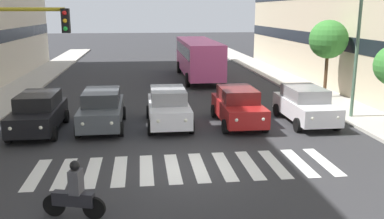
% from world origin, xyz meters
% --- Properties ---
extents(ground_plane, '(180.00, 180.00, 0.00)m').
position_xyz_m(ground_plane, '(0.00, 0.00, 0.00)').
color(ground_plane, '#2D2D30').
extents(crosswalk_markings, '(10.35, 2.80, 0.01)m').
position_xyz_m(crosswalk_markings, '(-0.00, 0.00, 0.00)').
color(crosswalk_markings, silver).
rests_on(crosswalk_markings, ground_plane).
extents(car_0, '(2.02, 4.44, 1.72)m').
position_xyz_m(car_0, '(-6.30, -5.20, 0.89)').
color(car_0, silver).
rests_on(car_0, ground_plane).
extents(car_1, '(2.02, 4.44, 1.72)m').
position_xyz_m(car_1, '(-3.05, -5.33, 0.89)').
color(car_1, maroon).
rests_on(car_1, ground_plane).
extents(car_2, '(2.02, 4.44, 1.72)m').
position_xyz_m(car_2, '(0.22, -5.55, 0.89)').
color(car_2, silver).
rests_on(car_2, ground_plane).
extents(car_3, '(2.02, 4.44, 1.72)m').
position_xyz_m(car_3, '(3.27, -5.48, 0.89)').
color(car_3, '#474C51').
rests_on(car_3, ground_plane).
extents(car_4, '(2.02, 4.44, 1.72)m').
position_xyz_m(car_4, '(5.98, -5.14, 0.89)').
color(car_4, black).
rests_on(car_4, ground_plane).
extents(bus_behind_traffic, '(2.78, 10.50, 3.00)m').
position_xyz_m(bus_behind_traffic, '(-3.05, -19.15, 1.86)').
color(bus_behind_traffic, '#DB5193').
rests_on(bus_behind_traffic, ground_plane).
extents(motorcycle_with_rider, '(1.66, 0.56, 1.57)m').
position_xyz_m(motorcycle_with_rider, '(3.23, 3.16, 0.65)').
color(motorcycle_with_rider, black).
rests_on(motorcycle_with_rider, ground_plane).
extents(street_lamp_left, '(2.75, 0.28, 7.36)m').
position_xyz_m(street_lamp_left, '(-8.44, -5.55, 4.62)').
color(street_lamp_left, '#4C6B56').
rests_on(street_lamp_left, sidewalk_left).
extents(street_tree_1, '(2.28, 2.28, 4.60)m').
position_xyz_m(street_tree_1, '(-9.64, -10.38, 3.59)').
color(street_tree_1, '#513823').
rests_on(street_tree_1, sidewalk_left).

